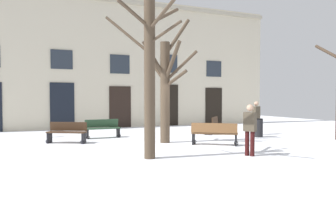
# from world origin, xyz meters

# --- Properties ---
(ground_plane) EXTENTS (35.40, 35.40, 0.00)m
(ground_plane) POSITION_xyz_m (0.00, 0.00, 0.00)
(ground_plane) COLOR white
(building_facade) EXTENTS (22.13, 0.60, 8.20)m
(building_facade) POSITION_xyz_m (0.00, 9.61, 4.13)
(building_facade) COLOR beige
(building_facade) RESTS_ON ground
(tree_near_facade) EXTENTS (2.30, 2.69, 5.32)m
(tree_near_facade) POSITION_xyz_m (-2.24, -1.75, 2.84)
(tree_near_facade) COLOR #4C3D2D
(tree_near_facade) RESTS_ON ground
(tree_left_of_center) EXTENTS (2.08, 1.80, 5.23)m
(tree_left_of_center) POSITION_xyz_m (-0.31, 1.45, 2.45)
(tree_left_of_center) COLOR #4C3D2D
(tree_left_of_center) RESTS_ON ground
(litter_bin) EXTENTS (0.43, 0.43, 0.89)m
(litter_bin) POSITION_xyz_m (4.60, 1.52, 0.45)
(litter_bin) COLOR black
(litter_bin) RESTS_ON ground
(bench_far_corner) EXTENTS (1.63, 1.22, 0.88)m
(bench_far_corner) POSITION_xyz_m (-4.10, 3.02, 0.45)
(bench_far_corner) COLOR #3D2819
(bench_far_corner) RESTS_ON ground
(bench_back_to_back_left) EXTENTS (1.72, 1.50, 0.90)m
(bench_back_to_back_left) POSITION_xyz_m (1.16, -0.04, 0.47)
(bench_back_to_back_left) COLOR brown
(bench_back_to_back_left) RESTS_ON ground
(bench_by_litter_bin) EXTENTS (1.40, 1.49, 0.89)m
(bench_by_litter_bin) POSITION_xyz_m (3.41, 3.82, 0.46)
(bench_by_litter_bin) COLOR #3D2819
(bench_by_litter_bin) RESTS_ON ground
(bench_near_lamp) EXTENTS (1.66, 0.53, 0.87)m
(bench_near_lamp) POSITION_xyz_m (-2.31, 4.27, 0.45)
(bench_near_lamp) COLOR #2D4C33
(bench_near_lamp) RESTS_ON ground
(person_near_bench) EXTENTS (0.38, 0.44, 1.67)m
(person_near_bench) POSITION_xyz_m (0.89, -2.63, 0.93)
(person_near_bench) COLOR #350F0F
(person_near_bench) RESTS_ON ground
(person_by_shop_door) EXTENTS (0.42, 0.30, 1.70)m
(person_by_shop_door) POSITION_xyz_m (5.17, 2.41, 0.95)
(person_by_shop_door) COLOR #350F0F
(person_by_shop_door) RESTS_ON ground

